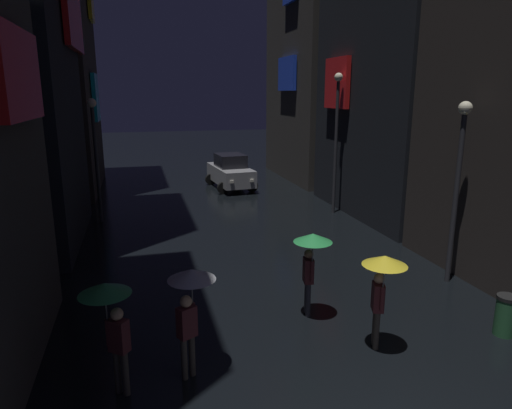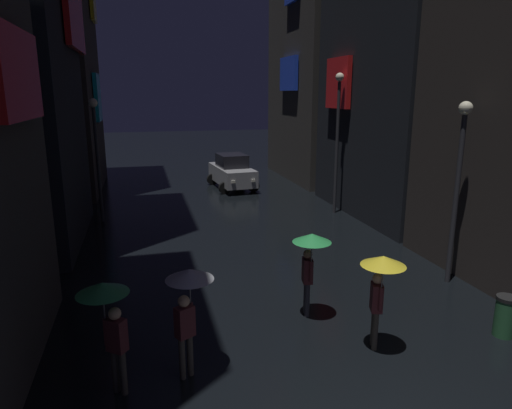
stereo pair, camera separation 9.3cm
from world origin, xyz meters
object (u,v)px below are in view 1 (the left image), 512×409
object	(u,v)px
trash_bin	(506,315)
streetlamp_right_far	(336,129)
streetlamp_right_near	(459,171)
streetlamp_left_far	(95,145)
pedestrian_far_right_green	(109,308)
pedestrian_midstreet_left_green	(311,251)
pedestrian_midstreet_centre_clear	(190,293)
car_distant	(231,172)
pedestrian_near_crossing_yellow	(382,276)

from	to	relation	value
trash_bin	streetlamp_right_far	bearing A→B (deg)	86.30
streetlamp_right_near	streetlamp_left_far	bearing A→B (deg)	137.91
pedestrian_far_right_green	streetlamp_right_far	xyz separation A→B (m)	(9.00, 10.75, 2.08)
pedestrian_far_right_green	streetlamp_left_far	distance (m)	11.98
pedestrian_midstreet_left_green	streetlamp_right_far	distance (m)	10.27
streetlamp_right_far	pedestrian_midstreet_centre_clear	bearing A→B (deg)	-125.81
streetlamp_left_far	streetlamp_right_far	size ratio (longest dim) A/B	0.83
streetlamp_right_near	trash_bin	xyz separation A→B (m)	(-0.70, -2.88, -2.72)
pedestrian_far_right_green	car_distant	xyz separation A→B (m)	(5.62, 17.20, -0.74)
streetlamp_right_far	pedestrian_far_right_green	bearing A→B (deg)	-129.94
pedestrian_midstreet_centre_clear	streetlamp_left_far	distance (m)	11.96
car_distant	streetlamp_right_near	size ratio (longest dim) A/B	0.85
pedestrian_near_crossing_yellow	pedestrian_midstreet_centre_clear	bearing A→B (deg)	177.76
pedestrian_midstreet_centre_clear	trash_bin	distance (m)	7.00
pedestrian_near_crossing_yellow	streetlamp_right_near	bearing A→B (deg)	36.18
pedestrian_midstreet_left_green	trash_bin	world-z (taller)	pedestrian_midstreet_left_green
streetlamp_left_far	trash_bin	distance (m)	15.36
pedestrian_midstreet_centre_clear	streetlamp_right_far	distance (m)	13.14
streetlamp_right_near	pedestrian_midstreet_centre_clear	bearing A→B (deg)	-161.20
pedestrian_far_right_green	car_distant	distance (m)	18.11
pedestrian_midstreet_left_green	streetlamp_right_near	bearing A→B (deg)	12.42
pedestrian_far_right_green	streetlamp_left_far	bearing A→B (deg)	94.83
pedestrian_midstreet_centre_clear	car_distant	size ratio (longest dim) A/B	0.50
pedestrian_near_crossing_yellow	pedestrian_far_right_green	xyz separation A→B (m)	(-5.26, -0.08, 0.00)
streetlamp_right_far	streetlamp_left_far	bearing A→B (deg)	173.75
pedestrian_midstreet_centre_clear	pedestrian_near_crossing_yellow	bearing A→B (deg)	-2.24
streetlamp_left_far	streetlamp_right_far	bearing A→B (deg)	-6.25
pedestrian_midstreet_left_green	pedestrian_midstreet_centre_clear	bearing A→B (deg)	-152.31
car_distant	streetlamp_right_near	distance (m)	14.95
streetlamp_left_far	streetlamp_right_near	bearing A→B (deg)	-42.09
streetlamp_right_near	pedestrian_near_crossing_yellow	bearing A→B (deg)	-143.82
pedestrian_near_crossing_yellow	pedestrian_far_right_green	bearing A→B (deg)	-179.16
pedestrian_far_right_green	car_distant	world-z (taller)	pedestrian_far_right_green
streetlamp_right_near	streetlamp_right_far	xyz separation A→B (m)	(0.00, 7.94, 0.55)
pedestrian_midstreet_left_green	streetlamp_right_near	xyz separation A→B (m)	(4.59, 1.01, 1.52)
pedestrian_midstreet_left_green	streetlamp_left_far	world-z (taller)	streetlamp_left_far
streetlamp_left_far	pedestrian_near_crossing_yellow	bearing A→B (deg)	-61.99
pedestrian_near_crossing_yellow	trash_bin	world-z (taller)	pedestrian_near_crossing_yellow
streetlamp_right_near	streetlamp_right_far	bearing A→B (deg)	90.00
streetlamp_right_far	trash_bin	size ratio (longest dim) A/B	6.52
pedestrian_near_crossing_yellow	streetlamp_left_far	distance (m)	13.41
pedestrian_near_crossing_yellow	trash_bin	size ratio (longest dim) A/B	2.28
pedestrian_midstreet_left_green	car_distant	size ratio (longest dim) A/B	0.50
car_distant	streetlamp_right_far	world-z (taller)	streetlamp_right_far
pedestrian_midstreet_left_green	pedestrian_near_crossing_yellow	xyz separation A→B (m)	(0.85, -1.72, 0.00)
pedestrian_midstreet_centre_clear	trash_bin	size ratio (longest dim) A/B	2.28
car_distant	pedestrian_far_right_green	bearing A→B (deg)	-108.09
pedestrian_far_right_green	trash_bin	world-z (taller)	pedestrian_far_right_green
pedestrian_far_right_green	streetlamp_right_near	bearing A→B (deg)	17.36
pedestrian_midstreet_centre_clear	streetlamp_left_far	bearing A→B (deg)	101.72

